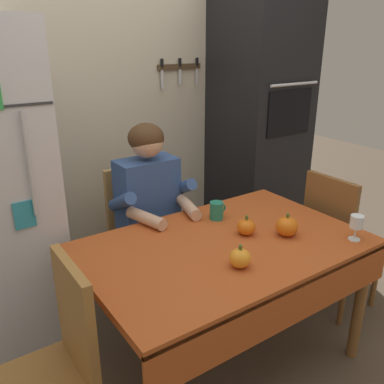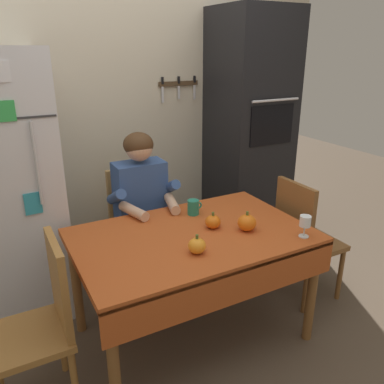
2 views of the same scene
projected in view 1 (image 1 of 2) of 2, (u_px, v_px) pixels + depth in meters
ground_plane at (232, 371)px, 2.23m from camera, size 10.00×10.00×0.00m
back_wall_assembly at (119, 99)px, 2.84m from camera, size 3.70×0.13×2.60m
wall_oven at (259, 127)px, 3.19m from camera, size 0.60×0.64×2.10m
dining_table at (227, 259)px, 2.06m from camera, size 1.40×0.90×0.74m
chair_behind_person at (140, 231)px, 2.68m from camera, size 0.40×0.40×0.93m
seated_person at (153, 209)px, 2.45m from camera, size 0.47×0.55×1.25m
chair_right_side at (335, 238)px, 2.60m from camera, size 0.40×0.40×0.93m
chair_left_side at (55, 366)px, 1.58m from camera, size 0.40×0.40×0.93m
coffee_mug at (217, 210)px, 2.30m from camera, size 0.10×0.08×0.10m
wine_glass at (357, 223)px, 2.04m from camera, size 0.07×0.07×0.13m
pumpkin_large at (240, 258)px, 1.81m from camera, size 0.10×0.10×0.11m
pumpkin_medium at (287, 226)px, 2.10m from camera, size 0.11×0.11×0.12m
pumpkin_small at (246, 227)px, 2.12m from camera, size 0.10×0.10×0.11m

